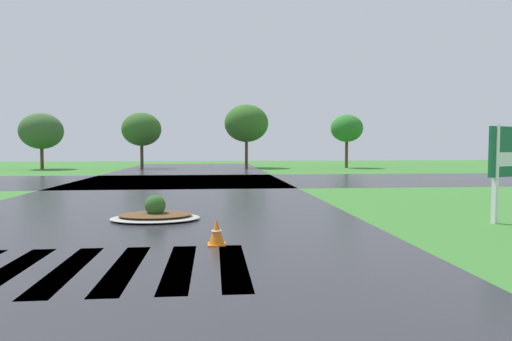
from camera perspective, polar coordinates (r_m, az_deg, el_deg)
asphalt_roadway at (r=12.54m, az=-14.26°, el=-6.19°), size 11.89×80.00×0.01m
asphalt_cross_road at (r=26.57m, az=-9.59°, el=-1.29°), size 90.00×10.70×0.01m
crosswalk_stripes at (r=7.98m, az=-19.58°, el=-11.60°), size 4.95×3.05×0.01m
median_island at (r=12.57m, az=-12.61°, el=-5.48°), size 2.41×1.70×0.68m
traffic_cone at (r=9.24m, az=-5.00°, el=-7.87°), size 0.36×0.36×0.53m
background_treeline at (r=42.58m, az=-17.49°, el=5.08°), size 40.77×4.74×5.90m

